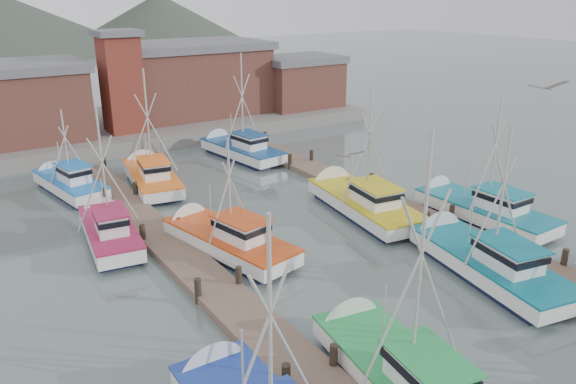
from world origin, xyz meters
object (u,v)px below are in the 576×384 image
lookout_tower (121,81)px  boat_8 (223,238)px  boat_4 (398,371)px  boat_12 (151,176)px

lookout_tower → boat_8: lookout_tower is taller
lookout_tower → boat_4: lookout_tower is taller
boat_4 → boat_12: bearing=97.2°
lookout_tower → boat_8: size_ratio=0.94×
lookout_tower → boat_4: bearing=-94.1°
boat_4 → boat_12: 25.02m
lookout_tower → boat_12: (-2.15, -11.77, -4.87)m
boat_12 → lookout_tower: bearing=88.9°
lookout_tower → boat_12: bearing=-100.4°
boat_8 → boat_12: (0.52, 12.08, 0.01)m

